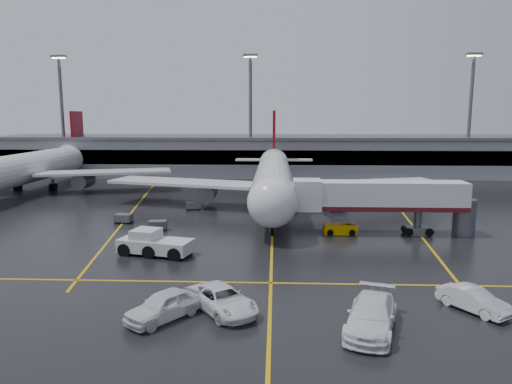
{
  "coord_description": "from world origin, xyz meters",
  "views": [
    {
      "loc": [
        0.32,
        -57.34,
        12.97
      ],
      "look_at": [
        -2.0,
        -2.0,
        4.0
      ],
      "focal_mm": 33.06,
      "sensor_mm": 36.0,
      "label": 1
    }
  ],
  "objects": [
    {
      "name": "ground",
      "position": [
        0.0,
        0.0,
        0.0
      ],
      "size": [
        220.0,
        220.0,
        0.0
      ],
      "primitive_type": "plane",
      "color": "black",
      "rests_on": "ground"
    },
    {
      "name": "apron_line_centre",
      "position": [
        0.0,
        0.0,
        0.01
      ],
      "size": [
        0.25,
        90.0,
        0.02
      ],
      "primitive_type": "cube",
      "color": "gold",
      "rests_on": "ground"
    },
    {
      "name": "apron_line_stop",
      "position": [
        0.0,
        -22.0,
        0.01
      ],
      "size": [
        60.0,
        0.25,
        0.02
      ],
      "primitive_type": "cube",
      "color": "gold",
      "rests_on": "ground"
    },
    {
      "name": "apron_line_left",
      "position": [
        -20.0,
        10.0,
        0.01
      ],
      "size": [
        9.99,
        69.35,
        0.02
      ],
      "primitive_type": "cube",
      "rotation": [
        0.0,
        0.0,
        0.14
      ],
      "color": "gold",
      "rests_on": "ground"
    },
    {
      "name": "apron_line_right",
      "position": [
        18.0,
        10.0,
        0.01
      ],
      "size": [
        7.57,
        69.64,
        0.02
      ],
      "primitive_type": "cube",
      "rotation": [
        0.0,
        0.0,
        -0.1
      ],
      "color": "gold",
      "rests_on": "ground"
    },
    {
      "name": "terminal",
      "position": [
        0.0,
        47.93,
        4.32
      ],
      "size": [
        122.0,
        19.0,
        8.6
      ],
      "color": "gray",
      "rests_on": "ground"
    },
    {
      "name": "light_mast_left",
      "position": [
        -45.0,
        42.0,
        14.47
      ],
      "size": [
        3.0,
        1.2,
        25.45
      ],
      "color": "#595B60",
      "rests_on": "ground"
    },
    {
      "name": "light_mast_mid",
      "position": [
        -5.0,
        42.0,
        14.47
      ],
      "size": [
        3.0,
        1.2,
        25.45
      ],
      "color": "#595B60",
      "rests_on": "ground"
    },
    {
      "name": "light_mast_right",
      "position": [
        40.0,
        42.0,
        14.47
      ],
      "size": [
        3.0,
        1.2,
        25.45
      ],
      "color": "#595B60",
      "rests_on": "ground"
    },
    {
      "name": "main_airliner",
      "position": [
        0.0,
        9.7,
        4.21
      ],
      "size": [
        48.8,
        45.6,
        14.1
      ],
      "color": "silver",
      "rests_on": "ground"
    },
    {
      "name": "second_airliner",
      "position": [
        -42.0,
        21.7,
        4.21
      ],
      "size": [
        48.8,
        45.6,
        14.1
      ],
      "color": "silver",
      "rests_on": "ground"
    },
    {
      "name": "jet_bridge",
      "position": [
        11.87,
        -6.0,
        3.93
      ],
      "size": [
        19.9,
        3.4,
        6.05
      ],
      "color": "silver",
      "rests_on": "ground"
    },
    {
      "name": "pushback_tractor",
      "position": [
        -11.16,
        -14.66,
        0.99
      ],
      "size": [
        7.4,
        4.45,
        2.47
      ],
      "color": "silver",
      "rests_on": "ground"
    },
    {
      "name": "belt_loader",
      "position": [
        7.53,
        -5.95,
        0.57
      ],
      "size": [
        3.69,
        1.85,
        2.29
      ],
      "color": "#D19500",
      "rests_on": "ground"
    },
    {
      "name": "service_van_a",
      "position": [
        -3.17,
        -27.55,
        0.83
      ],
      "size": [
        5.81,
        6.47,
        1.67
      ],
      "primitive_type": "imported",
      "rotation": [
        0.0,
        0.0,
        0.64
      ],
      "color": "white",
      "rests_on": "ground"
    },
    {
      "name": "service_van_b",
      "position": [
        6.22,
        -29.96,
        0.98
      ],
      "size": [
        4.66,
        7.27,
        1.96
      ],
      "primitive_type": "imported",
      "rotation": [
        0.0,
        0.0,
        -0.31
      ],
      "color": "white",
      "rests_on": "ground"
    },
    {
      "name": "service_van_c",
      "position": [
        13.64,
        -26.76,
        0.79
      ],
      "size": [
        4.11,
        4.91,
        1.59
      ],
      "primitive_type": "imported",
      "rotation": [
        0.0,
        0.0,
        0.6
      ],
      "color": "silver",
      "rests_on": "ground"
    },
    {
      "name": "service_van_d",
      "position": [
        -6.81,
        -28.87,
        0.92
      ],
      "size": [
        5.06,
        5.58,
        1.84
      ],
      "primitive_type": "imported",
      "rotation": [
        0.0,
        0.0,
        -0.67
      ],
      "color": "silver",
      "rests_on": "ground"
    },
    {
      "name": "baggage_cart_a",
      "position": [
        -13.15,
        -5.21,
        0.63
      ],
      "size": [
        2.1,
        1.47,
        1.12
      ],
      "color": "#595B60",
      "rests_on": "ground"
    },
    {
      "name": "baggage_cart_b",
      "position": [
        -18.25,
        -1.72,
        0.63
      ],
      "size": [
        2.12,
        1.49,
        1.12
      ],
      "color": "#595B60",
      "rests_on": "ground"
    },
    {
      "name": "baggage_cart_c",
      "position": [
        -11.16,
        6.94,
        0.63
      ],
      "size": [
        2.24,
        1.71,
        1.12
      ],
      "color": "#595B60",
      "rests_on": "ground"
    }
  ]
}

